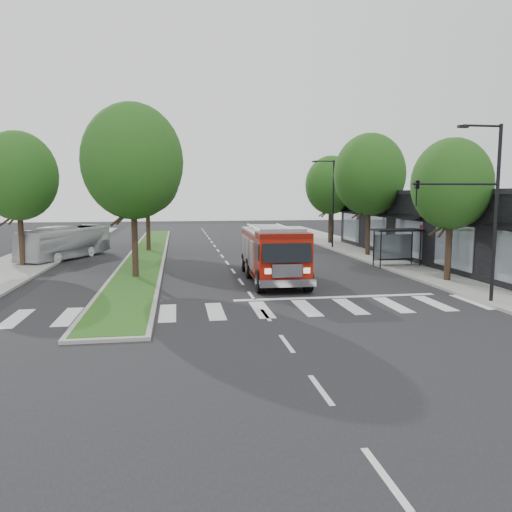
% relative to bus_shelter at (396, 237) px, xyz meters
% --- Properties ---
extents(ground, '(140.00, 140.00, 0.00)m').
position_rel_bus_shelter_xyz_m(ground, '(-11.20, -8.15, -2.04)').
color(ground, black).
rests_on(ground, ground).
extents(sidewalk_right, '(5.00, 80.00, 0.15)m').
position_rel_bus_shelter_xyz_m(sidewalk_right, '(1.30, 1.85, -1.96)').
color(sidewalk_right, gray).
rests_on(sidewalk_right, ground).
extents(sidewalk_left, '(5.00, 80.00, 0.15)m').
position_rel_bus_shelter_xyz_m(sidewalk_left, '(-25.70, 1.85, -1.96)').
color(sidewalk_left, gray).
rests_on(sidewalk_left, ground).
extents(median, '(3.00, 50.00, 0.15)m').
position_rel_bus_shelter_xyz_m(median, '(-17.20, 9.85, -1.96)').
color(median, gray).
rests_on(median, ground).
extents(storefront_row, '(8.00, 30.00, 5.00)m').
position_rel_bus_shelter_xyz_m(storefront_row, '(5.80, 1.85, 0.46)').
color(storefront_row, black).
rests_on(storefront_row, ground).
extents(bus_shelter, '(3.20, 1.60, 2.61)m').
position_rel_bus_shelter_xyz_m(bus_shelter, '(0.00, 0.00, 0.00)').
color(bus_shelter, black).
rests_on(bus_shelter, ground).
extents(tree_right_near, '(4.40, 4.40, 8.05)m').
position_rel_bus_shelter_xyz_m(tree_right_near, '(0.30, -6.15, 3.47)').
color(tree_right_near, black).
rests_on(tree_right_near, ground).
extents(tree_right_mid, '(5.60, 5.60, 9.72)m').
position_rel_bus_shelter_xyz_m(tree_right_mid, '(0.30, 5.85, 4.45)').
color(tree_right_mid, black).
rests_on(tree_right_mid, ground).
extents(tree_right_far, '(5.00, 5.00, 8.73)m').
position_rel_bus_shelter_xyz_m(tree_right_far, '(0.30, 15.85, 3.80)').
color(tree_right_far, black).
rests_on(tree_right_far, ground).
extents(tree_median_near, '(5.80, 5.80, 10.16)m').
position_rel_bus_shelter_xyz_m(tree_median_near, '(-17.20, -2.15, 4.77)').
color(tree_median_near, black).
rests_on(tree_median_near, ground).
extents(tree_median_far, '(5.60, 5.60, 9.72)m').
position_rel_bus_shelter_xyz_m(tree_median_far, '(-17.20, 11.85, 4.45)').
color(tree_median_far, black).
rests_on(tree_median_far, ground).
extents(tree_left_mid, '(5.20, 5.20, 9.16)m').
position_rel_bus_shelter_xyz_m(tree_left_mid, '(-25.20, 3.85, 4.12)').
color(tree_left_mid, black).
rests_on(tree_left_mid, ground).
extents(streetlight_right_near, '(4.08, 0.22, 8.00)m').
position_rel_bus_shelter_xyz_m(streetlight_right_near, '(-1.59, -11.65, 2.63)').
color(streetlight_right_near, black).
rests_on(streetlight_right_near, ground).
extents(streetlight_right_far, '(2.11, 0.20, 8.00)m').
position_rel_bus_shelter_xyz_m(streetlight_right_far, '(-0.85, 11.85, 2.44)').
color(streetlight_right_far, black).
rests_on(streetlight_right_far, ground).
extents(fire_engine, '(3.07, 9.33, 3.21)m').
position_rel_bus_shelter_xyz_m(fire_engine, '(-9.32, -3.95, -0.50)').
color(fire_engine, '#590B04').
rests_on(fire_engine, ground).
extents(city_bus, '(5.67, 9.20, 2.54)m').
position_rel_bus_shelter_xyz_m(city_bus, '(-23.20, 7.98, -0.77)').
color(city_bus, silver).
rests_on(city_bus, ground).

